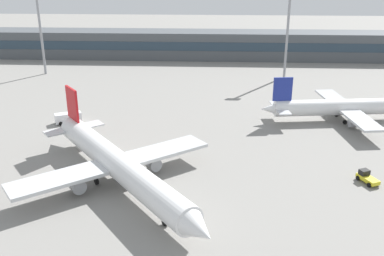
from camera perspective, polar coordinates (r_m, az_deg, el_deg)
ground_plane at (r=79.95m, az=-0.49°, el=-2.00°), size 400.00×400.00×0.00m
terminal_building at (r=150.65m, az=1.19°, el=10.80°), size 144.02×12.13×9.00m
airplane_near at (r=64.82m, az=-9.53°, el=-4.80°), size 30.82×37.06×11.01m
airplane_mid at (r=96.37m, az=20.06°, el=2.58°), size 38.14×26.76×9.43m
baggage_tug_yellow at (r=71.12m, az=21.81°, el=-5.98°), size 2.92×3.90×1.75m
service_van_white at (r=93.19m, az=-15.82°, el=1.32°), size 5.55×4.08×2.08m
floodlight_tower_west at (r=125.51m, az=12.41°, el=13.18°), size 3.20×0.80×26.23m
floodlight_tower_east at (r=134.14m, az=-19.20°, el=12.56°), size 3.20×0.80×24.25m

